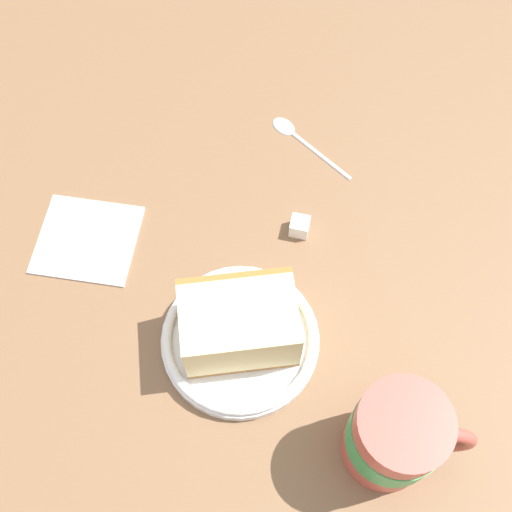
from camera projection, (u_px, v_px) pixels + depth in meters
The scene contains 7 objects.
ground_plane at pixel (277, 292), 68.68cm from camera, with size 149.52×149.52×3.72cm, color brown.
small_plate at pixel (240, 339), 63.34cm from camera, with size 15.30×15.30×2.08cm.
cake_slice at pixel (239, 324), 60.36cm from camera, with size 10.06×12.22×6.63cm.
tea_mug at pixel (396, 436), 54.69cm from camera, with size 7.85×10.76×10.96cm.
teaspoon at pixel (295, 134), 75.03cm from camera, with size 7.82×10.35×0.80cm.
folded_napkin at pixel (87, 239), 69.04cm from camera, with size 9.45×10.23×0.60cm, color white.
sugar_cube at pixel (300, 226), 68.96cm from camera, with size 1.93×1.93×1.93cm, color white.
Camera 1 is at (-27.21, -2.36, 61.31)cm, focal length 46.15 mm.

